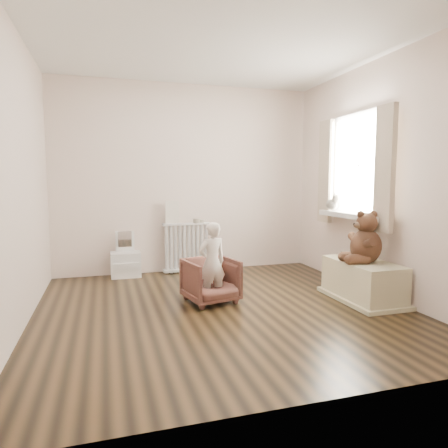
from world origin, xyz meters
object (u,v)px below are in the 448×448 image
object	(u,v)px
radiator	(187,245)
toy_bench	(363,282)
toy_vanity	(125,256)
plush_cat	(333,203)
armchair	(211,280)
child	(212,262)
teddy_bear	(366,239)

from	to	relation	value
radiator	toy_bench	size ratio (longest dim) A/B	0.77
toy_vanity	toy_bench	size ratio (longest dim) A/B	0.68
toy_bench	plush_cat	bearing A→B (deg)	80.75
armchair	child	size ratio (longest dim) A/B	0.62
toy_vanity	toy_bench	distance (m)	2.99
teddy_bear	armchair	bearing A→B (deg)	173.88
plush_cat	radiator	bearing A→B (deg)	147.89
toy_vanity	toy_bench	bearing A→B (deg)	-37.25
radiator	toy_bench	world-z (taller)	radiator
toy_vanity	plush_cat	world-z (taller)	plush_cat
radiator	child	bearing A→B (deg)	-91.26
child	toy_bench	xyz separation A→B (m)	(1.58, -0.34, -0.24)
toy_vanity	armchair	size ratio (longest dim) A/B	1.18
toy_vanity	toy_bench	world-z (taller)	toy_vanity
armchair	toy_bench	world-z (taller)	armchair
armchair	toy_bench	bearing A→B (deg)	-26.23
radiator	plush_cat	size ratio (longest dim) A/B	2.80
toy_vanity	plush_cat	distance (m)	2.79
child	plush_cat	xyz separation A→B (m)	(1.72, 0.52, 0.56)
radiator	teddy_bear	bearing A→B (deg)	-50.74
teddy_bear	child	bearing A→B (deg)	175.59
teddy_bear	toy_vanity	bearing A→B (deg)	151.34
toy_vanity	teddy_bear	xyz separation A→B (m)	(2.37, -1.85, 0.40)
armchair	toy_bench	size ratio (longest dim) A/B	0.57
toy_vanity	child	bearing A→B (deg)	-61.40
plush_cat	toy_vanity	bearing A→B (deg)	157.38
radiator	plush_cat	xyz separation A→B (m)	(1.69, -0.98, 0.61)
child	teddy_bear	xyz separation A→B (m)	(1.57, -0.38, 0.23)
toy_vanity	radiator	bearing A→B (deg)	2.06
toy_vanity	teddy_bear	distance (m)	3.03
armchair	toy_vanity	bearing A→B (deg)	107.17
toy_vanity	teddy_bear	bearing A→B (deg)	-37.99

